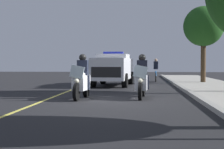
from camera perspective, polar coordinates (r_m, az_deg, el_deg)
ground_plane at (r=12.50m, az=-0.60°, el=-4.36°), size 80.00×80.00×0.00m
curb_strip at (r=12.61m, az=14.56°, el=-4.03°), size 48.00×0.24×0.15m
lane_stripe_center at (r=12.93m, az=-10.98°, el=-4.17°), size 48.00×0.12×0.01m
police_motorcycle_lead_left at (r=13.09m, az=-5.09°, el=-1.01°), size 2.14×0.62×1.72m
police_motorcycle_lead_right at (r=13.33m, az=4.97°, el=-0.96°), size 2.14×0.62×1.72m
police_suv at (r=20.61m, az=0.20°, el=1.09°), size 5.03×2.36×2.05m
cyclist_background at (r=24.89m, az=7.31°, el=0.70°), size 1.76×0.34×1.69m
tree_far_back at (r=23.76m, az=14.98°, el=7.68°), size 2.66×2.66×5.05m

